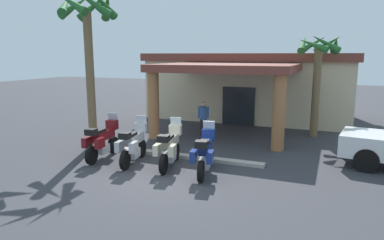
{
  "coord_description": "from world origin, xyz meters",
  "views": [
    {
      "loc": [
        4.86,
        -9.75,
        3.84
      ],
      "look_at": [
        -0.49,
        3.34,
        1.2
      ],
      "focal_mm": 32.81,
      "sensor_mm": 36.0,
      "label": 1
    }
  ],
  "objects": [
    {
      "name": "ground_plane",
      "position": [
        0.0,
        0.0,
        0.0
      ],
      "size": [
        80.0,
        80.0,
        0.0
      ],
      "primitive_type": "plane",
      "color": "#38383D"
    },
    {
      "name": "motorcycle_cream",
      "position": [
        -0.28,
        0.79,
        0.7
      ],
      "size": [
        0.86,
        2.2,
        1.61
      ],
      "rotation": [
        0.0,
        0.0,
        1.75
      ],
      "color": "black",
      "rests_on": "ground_plane"
    },
    {
      "name": "palm_tree_roadside",
      "position": [
        -4.53,
        2.12,
        4.86
      ],
      "size": [
        2.52,
        2.48,
        6.49
      ],
      "color": "brown",
      "rests_on": "ground_plane"
    },
    {
      "name": "curb_strip",
      "position": [
        -0.97,
        1.97,
        0.06
      ],
      "size": [
        7.52,
        0.36,
        0.12
      ],
      "primitive_type": "cube",
      "color": "#ADA89E",
      "rests_on": "ground_plane"
    },
    {
      "name": "motel_building",
      "position": [
        -0.01,
        11.58,
        2.02
      ],
      "size": [
        12.09,
        10.96,
        3.91
      ],
      "rotation": [
        0.0,
        0.0,
        0.0
      ],
      "color": "beige",
      "rests_on": "ground_plane"
    },
    {
      "name": "motorcycle_blue",
      "position": [
        1.1,
        0.56,
        0.7
      ],
      "size": [
        0.89,
        2.2,
        1.61
      ],
      "rotation": [
        0.0,
        0.0,
        1.76
      ],
      "color": "black",
      "rests_on": "ground_plane"
    },
    {
      "name": "pedestrian",
      "position": [
        -0.81,
        5.57,
        0.97
      ],
      "size": [
        0.52,
        0.32,
        1.67
      ],
      "rotation": [
        0.0,
        0.0,
        1.8
      ],
      "color": "black",
      "rests_on": "ground_plane"
    },
    {
      "name": "palm_tree_near_portico",
      "position": [
        4.06,
        7.58,
        3.57
      ],
      "size": [
        2.06,
        2.2,
        4.84
      ],
      "color": "brown",
      "rests_on": "ground_plane"
    },
    {
      "name": "motorcycle_silver",
      "position": [
        -1.66,
        0.67,
        0.7
      ],
      "size": [
        0.84,
        2.2,
        1.61
      ],
      "rotation": [
        0.0,
        0.0,
        1.73
      ],
      "color": "black",
      "rests_on": "ground_plane"
    },
    {
      "name": "motorcycle_maroon",
      "position": [
        -3.04,
        0.73,
        0.7
      ],
      "size": [
        0.75,
        2.21,
        1.61
      ],
      "rotation": [
        0.0,
        0.0,
        1.68
      ],
      "color": "black",
      "rests_on": "ground_plane"
    }
  ]
}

